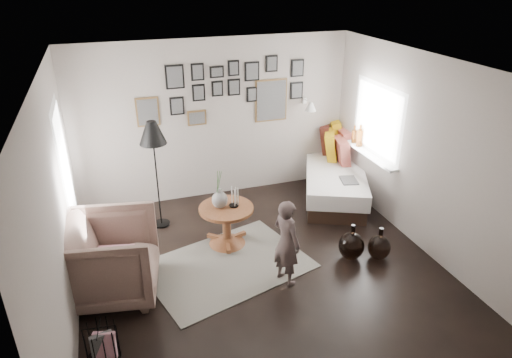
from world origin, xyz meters
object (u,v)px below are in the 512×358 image
object	(u,v)px
child	(287,242)
demijohn_small	(379,247)
magazine_basket	(102,343)
vase	(220,197)
floor_lamp	(153,137)
pedestal_table	(227,227)
daybed	(332,173)
armchair	(110,258)
demijohn_large	(351,246)

from	to	relation	value
child	demijohn_small	bearing A→B (deg)	-108.93
magazine_basket	vase	bearing A→B (deg)	44.63
floor_lamp	pedestal_table	bearing A→B (deg)	-45.91
pedestal_table	demijohn_small	xyz separation A→B (m)	(1.82, -0.99, -0.10)
floor_lamp	daybed	bearing A→B (deg)	3.82
armchair	demijohn_large	bearing A→B (deg)	-84.86
demijohn_large	demijohn_small	xyz separation A→B (m)	(0.35, -0.12, -0.02)
floor_lamp	child	size ratio (longest dim) A/B	1.46
demijohn_small	child	distance (m)	1.41
floor_lamp	armchair	bearing A→B (deg)	-118.08
armchair	magazine_basket	xyz separation A→B (m)	(-0.16, -1.02, -0.29)
daybed	pedestal_table	bearing A→B (deg)	-130.06
pedestal_table	daybed	size ratio (longest dim) A/B	0.32
magazine_basket	demijohn_small	world-z (taller)	demijohn_small
magazine_basket	child	world-z (taller)	child
vase	magazine_basket	bearing A→B (deg)	-135.37
pedestal_table	demijohn_small	world-z (taller)	pedestal_table
vase	armchair	distance (m)	1.61
vase	daybed	world-z (taller)	vase
armchair	demijohn_large	xyz separation A→B (m)	(3.03, -0.29, -0.29)
pedestal_table	vase	xyz separation A→B (m)	(-0.08, 0.02, 0.48)
vase	demijohn_large	bearing A→B (deg)	-29.71
armchair	magazine_basket	world-z (taller)	armchair
child	floor_lamp	bearing A→B (deg)	13.63
armchair	floor_lamp	distance (m)	1.84
armchair	magazine_basket	bearing A→B (deg)	-178.52
child	pedestal_table	bearing A→B (deg)	3.68
floor_lamp	child	world-z (taller)	floor_lamp
pedestal_table	armchair	size ratio (longest dim) A/B	0.70
armchair	pedestal_table	bearing A→B (deg)	-59.06
child	daybed	bearing A→B (deg)	-59.99
armchair	demijohn_large	world-z (taller)	armchair
pedestal_table	demijohn_large	bearing A→B (deg)	-30.46
magazine_basket	pedestal_table	bearing A→B (deg)	42.91
pedestal_table	floor_lamp	size ratio (longest dim) A/B	0.46
pedestal_table	vase	world-z (taller)	vase
demijohn_small	magazine_basket	bearing A→B (deg)	-170.20
daybed	magazine_basket	world-z (taller)	daybed
magazine_basket	demijohn_large	distance (m)	3.28
daybed	child	distance (m)	2.67
daybed	magazine_basket	size ratio (longest dim) A/B	6.00
daybed	floor_lamp	bearing A→B (deg)	-151.81
vase	child	xyz separation A→B (m)	(0.55, -1.05, -0.19)
vase	floor_lamp	distance (m)	1.27
pedestal_table	magazine_basket	xyz separation A→B (m)	(-1.72, -1.60, -0.08)
child	armchair	bearing A→B (deg)	56.61
pedestal_table	child	bearing A→B (deg)	-65.58
daybed	armchair	bearing A→B (deg)	-132.21
vase	floor_lamp	xyz separation A→B (m)	(-0.73, 0.81, 0.66)
vase	daybed	xyz separation A→B (m)	(2.23, 1.01, -0.41)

